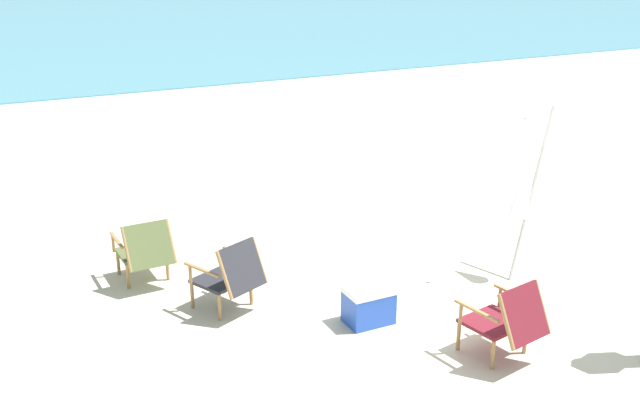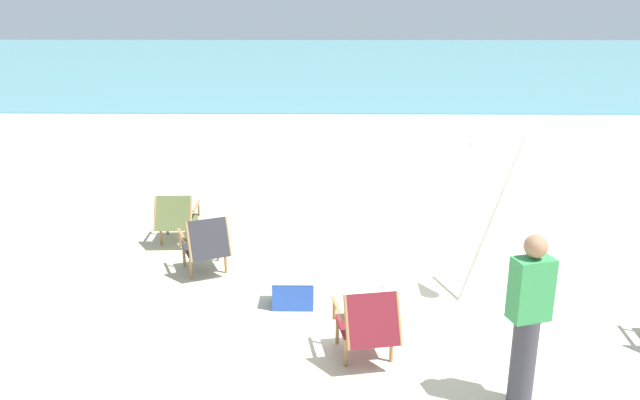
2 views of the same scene
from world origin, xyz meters
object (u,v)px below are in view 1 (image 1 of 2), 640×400
object	(u,v)px
beach_chair_far_center	(231,274)
cooler_box	(369,305)
beach_chair_back_left	(145,249)
umbrella_furled_white	(530,170)
beach_chair_mid_center	(507,319)

from	to	relation	value
beach_chair_far_center	cooler_box	bearing A→B (deg)	-36.54
beach_chair_back_left	umbrella_furled_white	size ratio (longest dim) A/B	0.39
beach_chair_back_left	cooler_box	xyz separation A→B (m)	(1.84, -1.97, -0.22)
beach_chair_far_center	umbrella_furled_white	world-z (taller)	umbrella_furled_white
beach_chair_back_left	umbrella_furled_white	xyz separation A→B (m)	(4.08, -1.73, 0.88)
beach_chair_back_left	umbrella_furled_white	world-z (taller)	umbrella_furled_white
beach_chair_back_left	cooler_box	bearing A→B (deg)	-46.99
umbrella_furled_white	beach_chair_far_center	bearing A→B (deg)	169.48
beach_chair_mid_center	beach_chair_back_left	bearing A→B (deg)	129.82
beach_chair_far_center	cooler_box	distance (m)	1.50
beach_chair_back_left	cooler_box	distance (m)	2.71
cooler_box	beach_chair_back_left	bearing A→B (deg)	133.01
beach_chair_mid_center	cooler_box	bearing A→B (deg)	123.88
beach_chair_back_left	beach_chair_mid_center	bearing A→B (deg)	-50.18
beach_chair_mid_center	umbrella_furled_white	xyz separation A→B (m)	(1.43, 1.45, 0.87)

